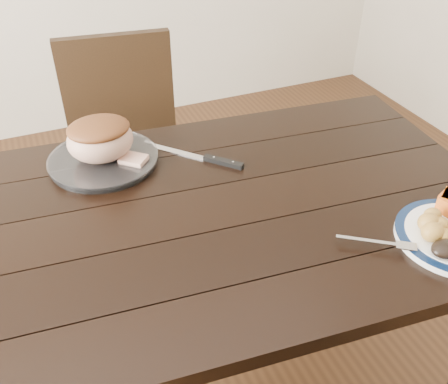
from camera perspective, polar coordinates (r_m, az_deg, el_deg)
name	(u,v)px	position (r m, az deg, el deg)	size (l,w,h in m)	color
ground	(200,383)	(1.82, -2.75, -21.01)	(4.00, 4.00, 0.00)	#472B16
dining_table	(193,239)	(1.31, -3.57, -5.35)	(1.67, 1.04, 0.75)	black
chair_far	(128,148)	(1.97, -10.95, 4.97)	(0.47, 0.48, 0.93)	black
serving_platter	(104,161)	(1.47, -13.58, 3.49)	(0.30, 0.30, 0.02)	white
roasted_potatoes	(434,226)	(1.24, 22.88, -3.60)	(0.09, 0.10, 0.05)	gold
dark_mushroom	(446,249)	(1.20, 24.05, -5.95)	(0.07, 0.05, 0.03)	black
fork	(382,243)	(1.19, 17.62, -5.61)	(0.16, 0.12, 0.00)	silver
roast_joint	(100,140)	(1.43, -13.96, 5.77)	(0.18, 0.16, 0.12)	tan
cut_slice	(134,160)	(1.42, -10.29, 3.64)	(0.07, 0.06, 0.02)	tan
carving_knife	(211,159)	(1.44, -1.50, 3.77)	(0.23, 0.25, 0.01)	silver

